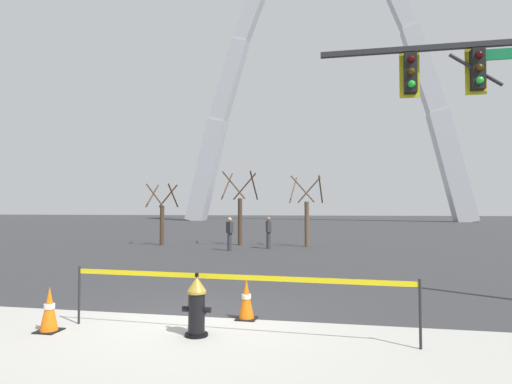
# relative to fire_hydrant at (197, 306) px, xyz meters

# --- Properties ---
(ground_plane) EXTENTS (240.00, 240.00, 0.00)m
(ground_plane) POSITION_rel_fire_hydrant_xyz_m (-0.31, 0.95, -0.47)
(ground_plane) COLOR #333335
(fire_hydrant) EXTENTS (0.46, 0.48, 0.99)m
(fire_hydrant) POSITION_rel_fire_hydrant_xyz_m (0.00, 0.00, 0.00)
(fire_hydrant) COLOR black
(fire_hydrant) RESTS_ON ground
(caution_tape_barrier) EXTENTS (5.60, 0.30, 1.00)m
(caution_tape_barrier) POSITION_rel_fire_hydrant_xyz_m (0.55, 0.14, 0.22)
(caution_tape_barrier) COLOR #232326
(caution_tape_barrier) RESTS_ON ground
(traffic_cone_by_hydrant) EXTENTS (0.36, 0.36, 0.73)m
(traffic_cone_by_hydrant) POSITION_rel_fire_hydrant_xyz_m (-2.43, -0.24, -0.11)
(traffic_cone_by_hydrant) COLOR black
(traffic_cone_by_hydrant) RESTS_ON ground
(traffic_cone_mid_sidewalk) EXTENTS (0.36, 0.36, 0.73)m
(traffic_cone_mid_sidewalk) POSITION_rel_fire_hydrant_xyz_m (0.55, 1.13, -0.11)
(traffic_cone_mid_sidewalk) COLOR black
(traffic_cone_mid_sidewalk) RESTS_ON ground
(traffic_signal_gantry) EXTENTS (5.02, 0.44, 6.00)m
(traffic_signal_gantry) POSITION_rel_fire_hydrant_xyz_m (5.47, 3.50, 3.60)
(traffic_signal_gantry) COLOR #232326
(traffic_signal_gantry) RESTS_ON ground
(monument_arch) EXTENTS (46.14, 2.98, 51.91)m
(monument_arch) POSITION_rel_fire_hydrant_xyz_m (-0.31, 62.84, 21.98)
(monument_arch) COLOR #B2B5BC
(monument_arch) RESTS_ON ground
(tree_far_left) EXTENTS (1.57, 1.58, 3.38)m
(tree_far_left) POSITION_rel_fire_hydrant_xyz_m (-7.39, 15.57, 1.03)
(tree_far_left) COLOR #473323
(tree_far_left) RESTS_ON ground
(tree_left_mid) EXTENTS (1.87, 1.88, 4.05)m
(tree_left_mid) POSITION_rel_fire_hydrant_xyz_m (-3.16, 16.39, 1.33)
(tree_left_mid) COLOR #473323
(tree_left_mid) RESTS_ON ground
(tree_center_left) EXTENTS (1.73, 1.74, 3.74)m
(tree_center_left) POSITION_rel_fire_hydrant_xyz_m (0.54, 16.10, 1.20)
(tree_center_left) COLOR brown
(tree_center_left) RESTS_ON ground
(pedestrian_walking_left) EXTENTS (0.33, 0.39, 1.59)m
(pedestrian_walking_left) POSITION_rel_fire_hydrant_xyz_m (-1.27, 14.63, 0.35)
(pedestrian_walking_left) COLOR #38383D
(pedestrian_walking_left) RESTS_ON ground
(pedestrian_standing_center) EXTENTS (0.39, 0.37, 1.59)m
(pedestrian_standing_center) POSITION_rel_fire_hydrant_xyz_m (-2.93, 13.27, 0.35)
(pedestrian_standing_center) COLOR #38383D
(pedestrian_standing_center) RESTS_ON ground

